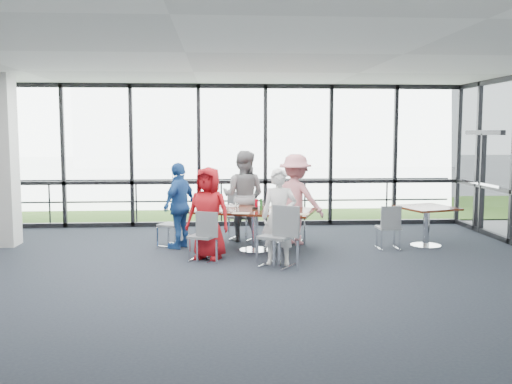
{
  "coord_description": "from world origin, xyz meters",
  "views": [
    {
      "loc": [
        0.44,
        -7.89,
        2.13
      ],
      "look_at": [
        1.08,
        1.86,
        1.1
      ],
      "focal_mm": 40.0,
      "sensor_mm": 36.0,
      "label": 1
    }
  ],
  "objects": [
    {
      "name": "floor",
      "position": [
        0.0,
        0.0,
        -0.01
      ],
      "size": [
        12.0,
        10.0,
        0.02
      ],
      "primitive_type": "cube",
      "color": "#1E232D",
      "rests_on": "ground"
    },
    {
      "name": "ceiling",
      "position": [
        0.0,
        0.0,
        3.2
      ],
      "size": [
        12.0,
        10.0,
        0.04
      ],
      "primitive_type": "cube",
      "color": "white",
      "rests_on": "ground"
    },
    {
      "name": "wall_front",
      "position": [
        0.0,
        -5.0,
        1.6
      ],
      "size": [
        12.0,
        0.1,
        3.2
      ],
      "primitive_type": "cube",
      "color": "silver",
      "rests_on": "ground"
    },
    {
      "name": "curtain_wall_back",
      "position": [
        0.0,
        5.0,
        1.6
      ],
      "size": [
        12.0,
        0.1,
        3.2
      ],
      "primitive_type": "cube",
      "color": "white",
      "rests_on": "ground"
    },
    {
      "name": "exit_door",
      "position": [
        6.0,
        3.75,
        1.05
      ],
      "size": [
        0.12,
        1.6,
        2.1
      ],
      "primitive_type": "cube",
      "color": "black",
      "rests_on": "ground"
    },
    {
      "name": "structural_column",
      "position": [
        -3.6,
        3.0,
        1.6
      ],
      "size": [
        0.5,
        0.5,
        3.2
      ],
      "primitive_type": "cube",
      "color": "silver",
      "rests_on": "ground"
    },
    {
      "name": "apron",
      "position": [
        0.0,
        10.0,
        -0.02
      ],
      "size": [
        80.0,
        70.0,
        0.02
      ],
      "primitive_type": "cube",
      "color": "slate",
      "rests_on": "ground"
    },
    {
      "name": "grass_strip",
      "position": [
        0.0,
        8.0,
        0.01
      ],
      "size": [
        80.0,
        5.0,
        0.01
      ],
      "primitive_type": "cube",
      "color": "#3A5E1F",
      "rests_on": "ground"
    },
    {
      "name": "hangar_main",
      "position": [
        4.0,
        32.0,
        3.0
      ],
      "size": [
        24.0,
        10.0,
        6.0
      ],
      "primitive_type": "cube",
      "color": "white",
      "rests_on": "ground"
    },
    {
      "name": "guard_rail",
      "position": [
        0.0,
        5.6,
        0.5
      ],
      "size": [
        12.0,
        0.06,
        0.06
      ],
      "primitive_type": "cylinder",
      "rotation": [
        0.0,
        1.57,
        0.0
      ],
      "color": "#2D2D33",
      "rests_on": "ground"
    },
    {
      "name": "main_table",
      "position": [
        1.08,
        2.16,
        0.64
      ],
      "size": [
        2.33,
        1.77,
        0.75
      ],
      "rotation": [
        0.0,
        0.0,
        -0.34
      ],
      "color": "#3E170F",
      "rests_on": "ground"
    },
    {
      "name": "side_table_right",
      "position": [
        4.3,
        2.37,
        0.64
      ],
      "size": [
        1.16,
        1.16,
        0.75
      ],
      "rotation": [
        0.0,
        0.0,
        0.31
      ],
      "color": "#3E170F",
      "rests_on": "ground"
    },
    {
      "name": "diner_near_left",
      "position": [
        0.26,
        1.61,
        0.78
      ],
      "size": [
        0.89,
        0.74,
        1.55
      ],
      "primitive_type": "imported",
      "rotation": [
        0.0,
        0.0,
        -0.37
      ],
      "color": "#B11219",
      "rests_on": "ground"
    },
    {
      "name": "diner_near_right",
      "position": [
        1.4,
        1.12,
        0.78
      ],
      "size": [
        0.64,
        0.52,
        1.55
      ],
      "primitive_type": "imported",
      "rotation": [
        0.0,
        0.0,
        -0.21
      ],
      "color": "white",
      "rests_on": "ground"
    },
    {
      "name": "diner_far_left",
      "position": [
        0.92,
        3.14,
        0.89
      ],
      "size": [
        0.99,
        0.78,
        1.77
      ],
      "primitive_type": "imported",
      "rotation": [
        0.0,
        0.0,
        2.81
      ],
      "color": "gray",
      "rests_on": "ground"
    },
    {
      "name": "diner_far_right",
      "position": [
        1.89,
        2.77,
        0.86
      ],
      "size": [
        1.24,
        1.08,
        1.72
      ],
      "primitive_type": "imported",
      "rotation": [
        0.0,
        0.0,
        2.58
      ],
      "color": "pink",
      "rests_on": "ground"
    },
    {
      "name": "diner_end",
      "position": [
        -0.28,
        2.56,
        0.79
      ],
      "size": [
        0.9,
        1.05,
        1.58
      ],
      "primitive_type": "imported",
      "rotation": [
        0.0,
        0.0,
        -2.1
      ],
      "color": "#2456A4",
      "rests_on": "ground"
    },
    {
      "name": "chair_main_nl",
      "position": [
        0.17,
        1.44,
        0.41
      ],
      "size": [
        0.53,
        0.53,
        0.82
      ],
      "primitive_type": null,
      "rotation": [
        0.0,
        0.0,
        -0.42
      ],
      "color": "slate",
      "rests_on": "ground"
    },
    {
      "name": "chair_main_nr",
      "position": [
        1.35,
        0.93,
        0.49
      ],
      "size": [
        0.66,
        0.66,
        0.97
      ],
      "primitive_type": null,
      "rotation": [
        0.0,
        0.0,
        -0.59
      ],
      "color": "slate",
      "rests_on": "ground"
    },
    {
      "name": "chair_main_fl",
      "position": [
        0.9,
        3.29,
        0.46
      ],
      "size": [
        0.6,
        0.6,
        0.92
      ],
      "primitive_type": null,
      "rotation": [
        0.0,
        0.0,
        2.69
      ],
      "color": "slate",
      "rests_on": "ground"
    },
    {
      "name": "chair_main_fr",
      "position": [
        1.81,
        2.92,
        0.46
      ],
      "size": [
        0.56,
        0.56,
        0.91
      ],
      "primitive_type": null,
      "rotation": [
        0.0,
        0.0,
        2.83
      ],
      "color": "slate",
      "rests_on": "ground"
    },
    {
      "name": "chair_main_end",
      "position": [
        -0.45,
        2.71,
        0.41
      ],
      "size": [
        0.55,
        0.55,
        0.82
      ],
      "primitive_type": null,
      "rotation": [
        0.0,
        0.0,
        -2.11
      ],
      "color": "slate",
      "rests_on": "ground"
    },
    {
      "name": "chair_spare_r",
      "position": [
        3.52,
        2.17,
        0.4
      ],
      "size": [
        0.4,
        0.4,
        0.79
      ],
      "primitive_type": null,
      "rotation": [
        0.0,
        0.0,
        0.04
      ],
      "color": "slate",
      "rests_on": "ground"
    },
    {
      "name": "plate_nl",
      "position": [
        0.43,
        2.01,
        0.76
      ],
      "size": [
        0.24,
        0.24,
        0.01
      ],
      "primitive_type": "cylinder",
      "color": "white",
      "rests_on": "main_table"
    },
    {
      "name": "plate_nr",
      "position": [
        1.55,
        1.57,
        0.76
      ],
      "size": [
        0.24,
        0.24,
        0.01
      ],
      "primitive_type": "cylinder",
      "color": "white",
      "rests_on": "main_table"
    },
    {
      "name": "plate_fl",
      "position": [
        0.67,
        2.63,
        0.76
      ],
      "size": [
        0.27,
        0.27,
        0.01
      ],
      "primitive_type": "cylinder",
      "color": "white",
      "rests_on": "main_table"
    },
    {
      "name": "plate_fr",
      "position": [
        1.73,
        2.36,
        0.76
      ],
      "size": [
        0.26,
        0.26,
        0.01
      ],
      "primitive_type": "cylinder",
      "color": "white",
      "rests_on": "main_table"
    },
    {
      "name": "plate_end",
      "position": [
        0.26,
        2.49,
        0.76
      ],
      "size": [
        0.24,
        0.24,
        0.01
      ],
      "primitive_type": "cylinder",
      "color": "white",
      "rests_on": "main_table"
    },
    {
      "name": "tumbler_a",
      "position": [
        0.75,
        1.96,
        0.82
      ],
      "size": [
        0.07,
        0.07,
        0.14
      ],
      "primitive_type": "cylinder",
      "color": "white",
      "rests_on": "main_table"
    },
    {
      "name": "tumbler_b",
      "position": [
        1.28,
        1.85,
        0.81
      ],
      "size": [
        0.06,
        0.06,
        0.13
      ],
      "primitive_type": "cylinder",
      "color": "white",
      "rests_on": "main_table"
    },
    {
      "name": "tumbler_c",
      "position": [
        1.22,
        2.37,
        0.82
      ],
      "size": [
        0.07,
        0.07,
        0.14
      ],
      "primitive_type": "cylinder",
      "color": "white",
      "rests_on": "main_table"
    },
    {
      "name": "tumbler_d",
      "position": [
        0.35,
        2.22,
        0.82
      ],
      "size": [
        0.07,
        0.07,
        0.15
      ],
      "primitive_type": "cylinder",
      "color": "white",
      "rests_on": "main_table"
    },
    {
      "name": "menu_a",
      "position": [
        0.82,
        1.74,
        0.75
      ],
      "size": [
        0.32,
        0.25,
        0.0
      ],
      "primitive_type": "cube",
      "rotation": [
        0.0,
        0.0,
        -0.16
      ],
      "color": "silver",
      "rests_on": "main_table"
    },
    {
      "name": "menu_b",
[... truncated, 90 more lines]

